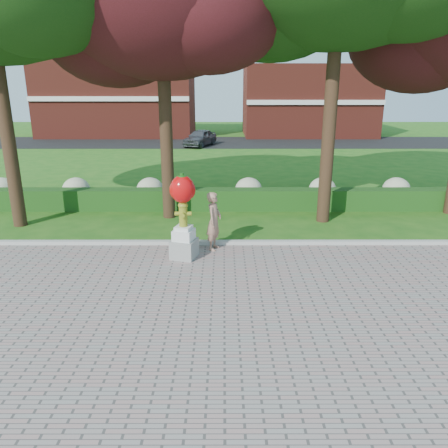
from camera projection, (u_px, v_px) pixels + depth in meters
name	position (u px, v px, depth m)	size (l,w,h in m)	color
ground	(224.00, 290.00, 10.24)	(100.00, 100.00, 0.00)	#1F5916
walkway	(225.00, 410.00, 6.43)	(40.00, 14.00, 0.04)	gray
curb	(224.00, 243.00, 13.08)	(40.00, 0.18, 0.15)	#ADADA5
lawn_hedge	(224.00, 199.00, 16.79)	(24.00, 0.70, 0.80)	#204313
hydrangea_row	(238.00, 190.00, 17.70)	(20.10, 1.10, 0.99)	#A9AE84
street	(224.00, 142.00, 36.93)	(50.00, 8.00, 0.02)	black
building_left	(119.00, 98.00, 41.58)	(14.00, 8.00, 7.00)	maroon
building_right	(307.00, 101.00, 41.69)	(12.00, 8.00, 6.40)	maroon
hydrant_sculpture	(183.00, 214.00, 11.71)	(0.80, 0.80, 2.37)	gray
woman	(214.00, 221.00, 12.45)	(0.62, 0.41, 1.70)	#A7755F
parked_car	(200.00, 138.00, 34.38)	(1.54, 3.82, 1.30)	#414248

